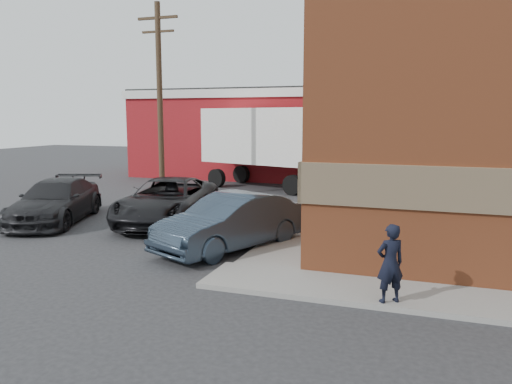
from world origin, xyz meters
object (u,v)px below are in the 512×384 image
Objects in this scene: utility_pole at (160,98)px; box_truck at (278,143)px; sedan at (231,222)px; man at (390,263)px; warehouse at (265,133)px; suv_b at (56,201)px; suv_a at (168,201)px.

utility_pole is 6.76m from box_truck.
utility_pole reaches higher than sedan.
utility_pole is at bearing -76.75° from man.
utility_pole is at bearing -97.77° from warehouse.
utility_pole is 7.18m from suv_b.
suv_a is (2.88, -4.66, -3.93)m from utility_pole.
box_truck is (5.44, 10.57, 1.72)m from suv_b.
man is 5.74m from sedan.
box_truck reaches higher than suv_a.
suv_a is at bearing 167.50° from sedan.
suv_a is at bearing -2.16° from suv_b.
man is at bearing -43.17° from utility_pole.
utility_pole is 6.74m from suv_a.
man is 0.28× the size of suv_a.
suv_b is 12.01m from box_truck.
suv_b is (-12.38, 4.68, -0.16)m from man.
sedan is at bearing -48.56° from utility_pole.
box_truck is at bearing -99.12° from man.
man is at bearing -39.65° from suv_b.
sedan is 0.84× the size of suv_a.
suv_a reaches higher than suv_b.
utility_pole is 10.56m from sedan.
suv_a is 1.10× the size of suv_b.
utility_pole is 1.82× the size of sedan.
warehouse is at bearing 62.20° from suv_b.
suv_a is 9.62m from box_truck.
sedan is (6.48, -7.34, -3.93)m from utility_pole.
man is at bearing -65.66° from warehouse.
warehouse reaches higher than sedan.
box_truck is (4.31, 4.70, -2.25)m from utility_pole.
utility_pole is at bearing 155.56° from sedan.
box_truck is (2.81, -6.30, -0.32)m from warehouse.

